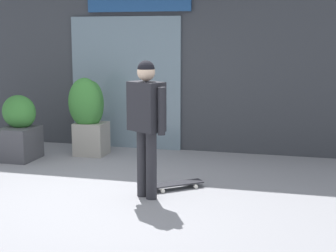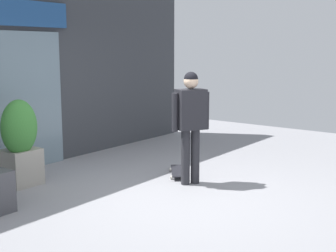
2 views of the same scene
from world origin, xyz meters
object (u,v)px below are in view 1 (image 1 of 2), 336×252
(skateboard, at_px, (176,184))
(skateboarder, at_px, (146,115))
(planter_box_left, at_px, (89,114))
(planter_box_right, at_px, (20,125))

(skateboard, bearing_deg, skateboarder, -159.85)
(planter_box_left, bearing_deg, skateboard, -39.00)
(planter_box_right, bearing_deg, skateboarder, -29.00)
(skateboarder, height_order, planter_box_left, skateboarder)
(skateboard, distance_m, planter_box_right, 3.01)
(skateboard, xyz_separation_m, planter_box_left, (-1.83, 1.48, 0.63))
(skateboarder, xyz_separation_m, planter_box_left, (-1.57, 1.92, -0.33))
(skateboard, relative_size, planter_box_left, 0.53)
(skateboard, bearing_deg, planter_box_left, 102.39)
(skateboard, xyz_separation_m, planter_box_right, (-2.81, 0.98, 0.49))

